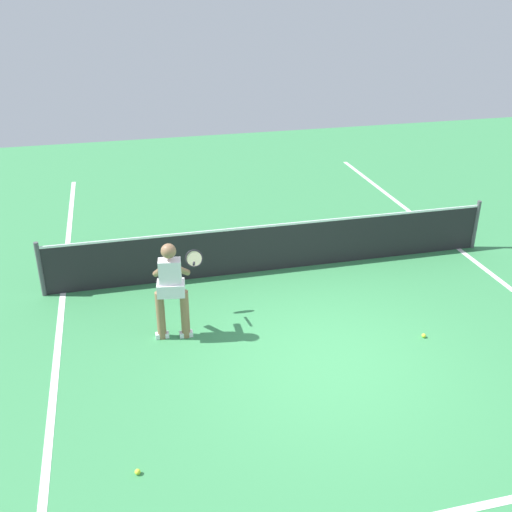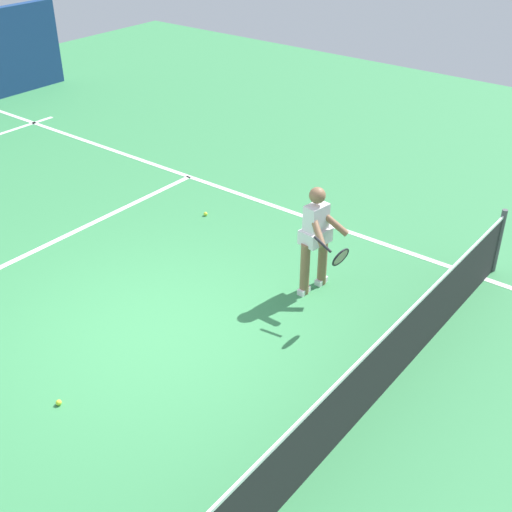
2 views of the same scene
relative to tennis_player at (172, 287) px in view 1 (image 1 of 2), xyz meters
The scene contains 6 objects.
ground_plane 2.52m from the tennis_player, 28.82° to the right, with size 26.22×26.22×0.00m, color #38844C.
sideline_left_marking 2.23m from the tennis_player, 146.41° to the right, with size 0.10×18.17×0.01m, color white.
court_net 2.77m from the tennis_player, 40.77° to the left, with size 8.28×0.08×0.99m.
tennis_player is the anchor object (origin of this frame).
tennis_ball_mid 2.89m from the tennis_player, 105.28° to the right, with size 0.07×0.07×0.07m, color #D1E533.
tennis_ball_far 3.86m from the tennis_player, 14.50° to the right, with size 0.07×0.07×0.07m, color #D1E533.
Camera 1 is at (-2.70, -6.59, 5.03)m, focal length 41.84 mm.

